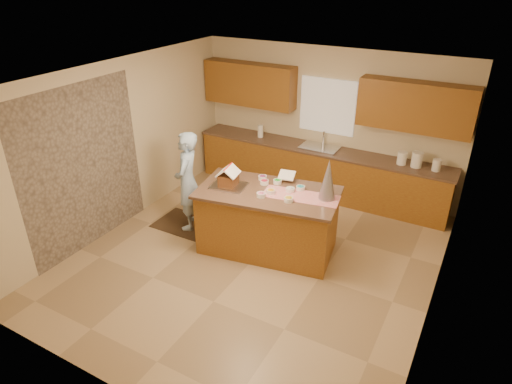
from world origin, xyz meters
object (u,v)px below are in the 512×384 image
island_base (268,222)px  tinsel_tree (328,179)px  gingerbread_house (228,178)px  boy (188,181)px

island_base → tinsel_tree: 1.19m
island_base → gingerbread_house: size_ratio=5.59×
tinsel_tree → boy: bearing=-174.1°
tinsel_tree → boy: 2.33m
boy → gingerbread_house: size_ratio=4.72×
island_base → boy: (-1.44, -0.04, 0.36)m
gingerbread_house → boy: bearing=172.2°
island_base → boy: 1.49m
island_base → gingerbread_house: 0.90m
tinsel_tree → island_base: bearing=-166.7°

